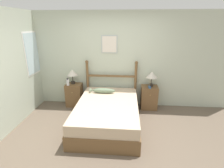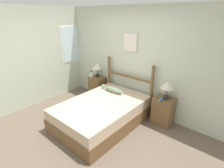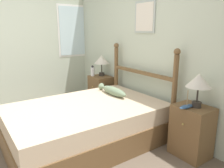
# 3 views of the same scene
# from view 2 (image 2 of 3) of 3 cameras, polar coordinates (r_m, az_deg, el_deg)

# --- Properties ---
(ground_plane) EXTENTS (16.00, 16.00, 0.00)m
(ground_plane) POSITION_cam_2_polar(r_m,az_deg,el_deg) (3.79, -9.35, -16.62)
(ground_plane) COLOR brown
(wall_back) EXTENTS (6.40, 0.08, 2.55)m
(wall_back) POSITION_cam_2_polar(r_m,az_deg,el_deg) (4.40, 7.05, 7.71)
(wall_back) COLOR beige
(wall_back) RESTS_ON ground_plane
(wall_left) EXTENTS (0.08, 6.40, 2.55)m
(wall_left) POSITION_cam_2_polar(r_m,az_deg,el_deg) (4.97, -26.29, 7.28)
(wall_left) COLOR beige
(wall_left) RESTS_ON ground_plane
(bed) EXTENTS (1.39, 2.05, 0.54)m
(bed) POSITION_cam_2_polar(r_m,az_deg,el_deg) (4.00, -3.25, -9.48)
(bed) COLOR brown
(bed) RESTS_ON ground_plane
(headboard) EXTENTS (1.41, 0.09, 1.30)m
(headboard) POSITION_cam_2_polar(r_m,az_deg,el_deg) (4.49, 5.40, 0.49)
(headboard) COLOR brown
(headboard) RESTS_ON ground_plane
(nightstand_left) EXTENTS (0.43, 0.37, 0.64)m
(nightstand_left) POSITION_cam_2_polar(r_m,az_deg,el_deg) (5.19, -4.78, -1.11)
(nightstand_left) COLOR brown
(nightstand_left) RESTS_ON ground_plane
(nightstand_right) EXTENTS (0.43, 0.37, 0.64)m
(nightstand_right) POSITION_cam_2_polar(r_m,az_deg,el_deg) (4.12, 16.33, -8.47)
(nightstand_right) COLOR brown
(nightstand_right) RESTS_ON ground_plane
(table_lamp_left) EXTENTS (0.29, 0.29, 0.40)m
(table_lamp_left) POSITION_cam_2_polar(r_m,az_deg,el_deg) (5.03, -4.86, 5.70)
(table_lamp_left) COLOR #2D2823
(table_lamp_left) RESTS_ON nightstand_left
(table_lamp_right) EXTENTS (0.29, 0.29, 0.40)m
(table_lamp_right) POSITION_cam_2_polar(r_m,az_deg,el_deg) (3.85, 17.71, -0.46)
(table_lamp_right) COLOR #2D2823
(table_lamp_right) RESTS_ON nightstand_right
(bottle) EXTENTS (0.07, 0.07, 0.21)m
(bottle) POSITION_cam_2_polar(r_m,az_deg,el_deg) (5.06, -6.75, 3.21)
(bottle) COLOR white
(bottle) RESTS_ON nightstand_left
(model_boat) EXTENTS (0.08, 0.24, 0.21)m
(model_boat) POSITION_cam_2_polar(r_m,az_deg,el_deg) (3.88, 15.89, -4.68)
(model_boat) COLOR #335684
(model_boat) RESTS_ON nightstand_right
(fish_pillow) EXTENTS (0.65, 0.14, 0.13)m
(fish_pillow) POSITION_cam_2_polar(r_m,az_deg,el_deg) (4.33, 0.15, -1.82)
(fish_pillow) COLOR gray
(fish_pillow) RESTS_ON bed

